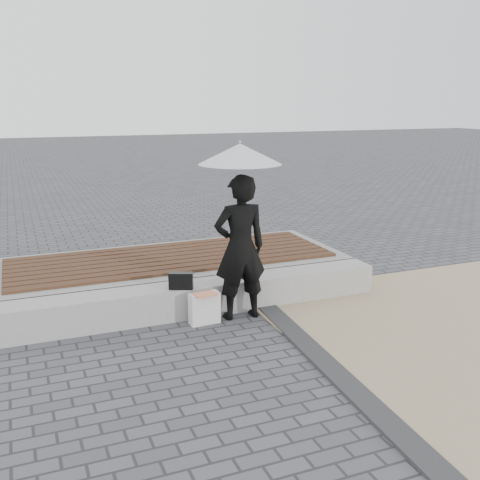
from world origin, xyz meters
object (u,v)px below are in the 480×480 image
at_px(woman, 240,248).
at_px(parasol, 240,154).
at_px(canvas_tote, 204,308).
at_px(seating_ledge, 198,298).
at_px(handbag, 181,281).

relative_size(woman, parasol, 1.43).
bearing_deg(parasol, canvas_tote, -177.50).
height_order(seating_ledge, parasol, parasol).
bearing_deg(woman, parasol, 1.70).
relative_size(handbag, canvas_tote, 0.76).
bearing_deg(woman, handbag, -14.05).
xyz_separation_m(seating_ledge, woman, (0.44, -0.35, 0.70)).
xyz_separation_m(seating_ledge, parasol, (0.44, -0.35, 1.84)).
relative_size(parasol, handbag, 4.27).
bearing_deg(handbag, seating_ledge, 53.95).
xyz_separation_m(parasol, handbag, (-0.70, 0.20, -1.54)).
bearing_deg(seating_ledge, parasol, -38.63).
height_order(parasol, canvas_tote, parasol).
xyz_separation_m(woman, handbag, (-0.70, 0.20, -0.40)).
bearing_deg(woman, seating_ledge, -36.93).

